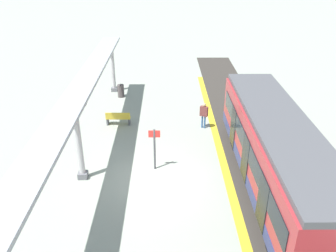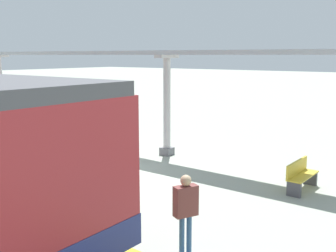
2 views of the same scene
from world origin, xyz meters
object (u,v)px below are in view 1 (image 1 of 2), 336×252
object	(u,v)px
bench_near_end	(118,118)
trash_bin	(121,91)
canopy_pillar_second	(79,141)
canopy_pillar_nearest	(113,66)
platform_info_sign	(154,145)
passenger_waiting_near_edge	(204,113)
train_near_carriage	(276,155)

from	to	relation	value
bench_near_end	trash_bin	size ratio (longest dim) A/B	1.61
canopy_pillar_second	bench_near_end	distance (m)	5.94
canopy_pillar_nearest	canopy_pillar_second	bearing A→B (deg)	90.00
trash_bin	platform_info_sign	world-z (taller)	platform_info_sign
canopy_pillar_second	platform_info_sign	xyz separation A→B (m)	(-3.40, -0.75, -0.65)
canopy_pillar_nearest	passenger_waiting_near_edge	xyz separation A→B (m)	(-6.22, 6.25, -0.96)
train_near_carriage	platform_info_sign	world-z (taller)	train_near_carriage
platform_info_sign	canopy_pillar_second	bearing A→B (deg)	12.45
canopy_pillar_nearest	trash_bin	size ratio (longest dim) A/B	4.17
train_near_carriage	canopy_pillar_second	bearing A→B (deg)	-6.40
platform_info_sign	canopy_pillar_nearest	bearing A→B (deg)	-72.37
trash_bin	platform_info_sign	bearing A→B (deg)	106.10
trash_bin	passenger_waiting_near_edge	size ratio (longest dim) A/B	0.57
trash_bin	passenger_waiting_near_edge	bearing A→B (deg)	137.65
canopy_pillar_second	passenger_waiting_near_edge	xyz separation A→B (m)	(-6.22, -5.19, -0.96)
trash_bin	platform_info_sign	size ratio (longest dim) A/B	0.42
canopy_pillar_second	platform_info_sign	size ratio (longest dim) A/B	1.77
train_near_carriage	passenger_waiting_near_edge	xyz separation A→B (m)	(2.45, -6.16, -0.81)
train_near_carriage	bench_near_end	size ratio (longest dim) A/B	7.98
passenger_waiting_near_edge	platform_info_sign	bearing A→B (deg)	57.54
bench_near_end	passenger_waiting_near_edge	xyz separation A→B (m)	(-5.21, 0.46, 0.57)
canopy_pillar_second	trash_bin	bearing A→B (deg)	-93.62
platform_info_sign	passenger_waiting_near_edge	bearing A→B (deg)	-122.46
platform_info_sign	train_near_carriage	bearing A→B (deg)	161.90
trash_bin	bench_near_end	bearing A→B (deg)	94.44
bench_near_end	trash_bin	xyz separation A→B (m)	(0.36, -4.62, 0.02)
platform_info_sign	passenger_waiting_near_edge	distance (m)	5.27
canopy_pillar_nearest	platform_info_sign	size ratio (longest dim) A/B	1.77
train_near_carriage	passenger_waiting_near_edge	bearing A→B (deg)	-68.34
train_near_carriage	canopy_pillar_second	distance (m)	8.72
train_near_carriage	canopy_pillar_second	size ratio (longest dim) A/B	3.08
bench_near_end	canopy_pillar_second	bearing A→B (deg)	79.88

